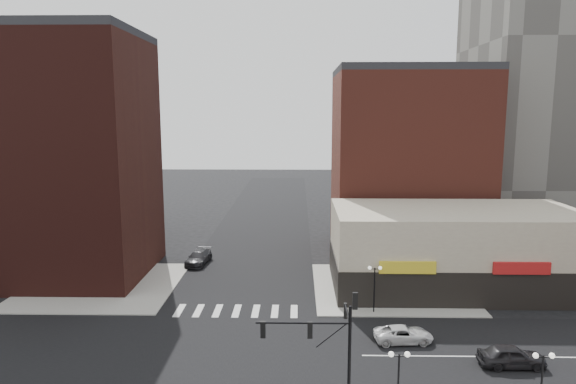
{
  "coord_description": "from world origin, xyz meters",
  "views": [
    {
      "loc": [
        5.31,
        -34.96,
        17.53
      ],
      "look_at": [
        4.5,
        6.44,
        11.0
      ],
      "focal_mm": 32.0,
      "sensor_mm": 36.0,
      "label": 1
    }
  ],
  "objects": [
    {
      "name": "dark_sedan_east",
      "position": [
        20.14,
        -1.39,
        0.77
      ],
      "size": [
        4.55,
        1.87,
        1.54
      ],
      "primitive_type": "imported",
      "rotation": [
        0.0,
        0.0,
        1.58
      ],
      "color": "black",
      "rests_on": "ground"
    },
    {
      "name": "building_nw",
      "position": [
        -19.0,
        18.5,
        12.5
      ],
      "size": [
        16.0,
        15.0,
        25.0
      ],
      "primitive_type": "cube",
      "color": "#381612",
      "rests_on": "ground"
    },
    {
      "name": "sidewalk_nw",
      "position": [
        -14.5,
        14.5,
        0.06
      ],
      "size": [
        15.0,
        15.0,
        0.12
      ],
      "primitive_type": "cube",
      "color": "gray",
      "rests_on": "ground"
    },
    {
      "name": "building_nw_low",
      "position": [
        -32.0,
        34.0,
        6.0
      ],
      "size": [
        20.0,
        18.0,
        12.0
      ],
      "primitive_type": "cube",
      "color": "#381612",
      "rests_on": "ground"
    },
    {
      "name": "white_suv",
      "position": [
        13.43,
        2.32,
        0.62
      ],
      "size": [
        4.63,
        2.39,
        1.25
      ],
      "primitive_type": "imported",
      "rotation": [
        0.0,
        0.0,
        1.64
      ],
      "color": "silver",
      "rests_on": "ground"
    },
    {
      "name": "road_ew",
      "position": [
        0.0,
        0.0,
        0.01
      ],
      "size": [
        200.0,
        14.0,
        0.02
      ],
      "primitive_type": "cube",
      "color": "black",
      "rests_on": "ground"
    },
    {
      "name": "traffic_signal",
      "position": [
        7.24,
        -7.83,
        4.96
      ],
      "size": [
        5.59,
        3.09,
        7.77
      ],
      "color": "black",
      "rests_on": "ground"
    },
    {
      "name": "building_ne_row",
      "position": [
        21.0,
        15.0,
        3.3
      ],
      "size": [
        24.2,
        12.2,
        8.0
      ],
      "color": "#BCB295",
      "rests_on": "ground"
    },
    {
      "name": "sidewalk_ne",
      "position": [
        14.5,
        14.5,
        0.06
      ],
      "size": [
        15.0,
        15.0,
        0.12
      ],
      "primitive_type": "cube",
      "color": "gray",
      "rests_on": "ground"
    },
    {
      "name": "ground",
      "position": [
        0.0,
        0.0,
        0.0
      ],
      "size": [
        240.0,
        240.0,
        0.0
      ],
      "primitive_type": "plane",
      "color": "black",
      "rests_on": "ground"
    },
    {
      "name": "street_lamp_se_a",
      "position": [
        11.0,
        -8.0,
        3.29
      ],
      "size": [
        1.22,
        0.32,
        4.16
      ],
      "color": "black",
      "rests_on": "sidewalk_se"
    },
    {
      "name": "street_lamp_se_b",
      "position": [
        19.0,
        -8.0,
        3.29
      ],
      "size": [
        1.22,
        0.32,
        4.16
      ],
      "color": "black",
      "rests_on": "sidewalk_se"
    },
    {
      "name": "street_lamp_ne",
      "position": [
        12.0,
        8.0,
        3.29
      ],
      "size": [
        1.22,
        0.32,
        4.16
      ],
      "color": "black",
      "rests_on": "sidewalk_ne"
    },
    {
      "name": "dark_sedan_north",
      "position": [
        -6.19,
        22.36,
        0.77
      ],
      "size": [
        2.71,
        5.5,
        1.54
      ],
      "primitive_type": "imported",
      "rotation": [
        0.0,
        0.0,
        -0.11
      ],
      "color": "black",
      "rests_on": "ground"
    },
    {
      "name": "road_ns",
      "position": [
        0.0,
        0.0,
        0.01
      ],
      "size": [
        14.0,
        200.0,
        0.02
      ],
      "primitive_type": "cube",
      "color": "black",
      "rests_on": "ground"
    },
    {
      "name": "building_ne_midrise",
      "position": [
        19.0,
        29.5,
        11.0
      ],
      "size": [
        18.0,
        15.0,
        22.0
      ],
      "primitive_type": "cube",
      "color": "maroon",
      "rests_on": "ground"
    }
  ]
}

